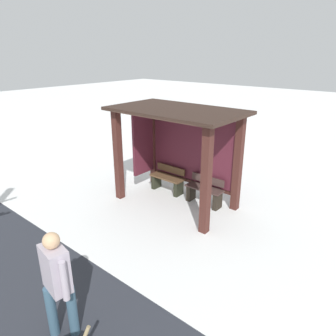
# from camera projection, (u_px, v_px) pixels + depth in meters

# --- Properties ---
(ground_plane) EXTENTS (60.00, 60.00, 0.00)m
(ground_plane) POSITION_uv_depth(u_px,v_px,m) (175.00, 203.00, 8.46)
(ground_plane) COLOR silver
(bus_shelter) EXTENTS (3.32, 1.96, 2.56)m
(bus_shelter) POSITION_uv_depth(u_px,v_px,m) (178.00, 137.00, 8.07)
(bus_shelter) COLOR #44211C
(bus_shelter) RESTS_ON ground
(bench_left_inside) EXTENTS (1.05, 0.39, 0.75)m
(bench_left_inside) POSITION_uv_depth(u_px,v_px,m) (168.00, 180.00, 9.05)
(bench_left_inside) COLOR brown
(bench_left_inside) RESTS_ON ground
(bench_center_inside) EXTENTS (1.05, 0.36, 0.76)m
(bench_center_inside) POSITION_uv_depth(u_px,v_px,m) (204.00, 192.00, 8.28)
(bench_center_inside) COLOR #412E2B
(bench_center_inside) RESTS_ON ground
(person_walking) EXTENTS (0.63, 0.35, 1.70)m
(person_walking) POSITION_uv_depth(u_px,v_px,m) (57.00, 278.00, 4.18)
(person_walking) COLOR #B0A5B4
(person_walking) RESTS_ON ground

